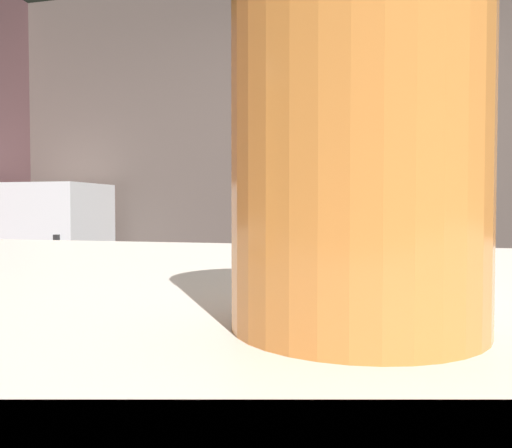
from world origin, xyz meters
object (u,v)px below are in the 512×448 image
object	(u,v)px
bottle_vinegar	(395,186)
bottle_soy	(339,186)
bartender	(352,233)
mixing_bowl	(294,253)
chefs_knife	(439,262)
pint_glass_far	(357,102)
mini_fridge	(56,273)

from	to	relation	value
bottle_vinegar	bottle_soy	size ratio (longest dim) A/B	0.99
bartender	bottle_soy	size ratio (longest dim) A/B	7.10
mixing_bowl	chefs_knife	size ratio (longest dim) A/B	0.85
mixing_bowl	pint_glass_far	bearing A→B (deg)	-79.96
chefs_knife	bottle_soy	bearing A→B (deg)	94.26
chefs_knife	bottle_vinegar	bearing A→B (deg)	80.62
pint_glass_far	bottle_soy	xyz separation A→B (m)	(-0.23, 3.07, 0.10)
bartender	mixing_bowl	world-z (taller)	bartender
bottle_vinegar	pint_glass_far	bearing A→B (deg)	-92.01
mini_fridge	bartender	xyz separation A→B (m)	(2.12, -1.61, 0.39)
bartender	pint_glass_far	world-z (taller)	bartender
bartender	chefs_knife	world-z (taller)	bartender
bartender	mini_fridge	bearing A→B (deg)	54.88
mini_fridge	bottle_soy	bearing A→B (deg)	5.51
chefs_knife	bottle_vinegar	xyz separation A→B (m)	(-0.11, 1.43, 0.32)
mixing_bowl	bartender	bearing A→B (deg)	-57.74
mini_fridge	mixing_bowl	world-z (taller)	mini_fridge
pint_glass_far	bottle_soy	size ratio (longest dim) A/B	0.59
bartender	bottle_vinegar	world-z (taller)	bartender
bartender	mixing_bowl	distance (m)	0.43
bottle_vinegar	bartender	bearing A→B (deg)	-95.42
mini_fridge	pint_glass_far	xyz separation A→B (m)	(2.19, -2.88, 0.49)
chefs_knife	bartender	bearing A→B (deg)	-138.23
bottle_vinegar	bottle_soy	xyz separation A→B (m)	(-0.34, -0.03, 0.00)
bartender	bottle_vinegar	bearing A→B (deg)	-3.36
chefs_knife	pint_glass_far	distance (m)	1.70
chefs_knife	mixing_bowl	bearing A→B (deg)	172.53
chefs_knife	bottle_soy	world-z (taller)	bottle_soy
chefs_knife	pint_glass_far	bearing A→B (deg)	-110.96
pint_glass_far	bottle_vinegar	xyz separation A→B (m)	(0.11, 3.10, 0.10)
bottle_vinegar	chefs_knife	bearing A→B (deg)	-85.73
mini_fridge	bottle_soy	xyz separation A→B (m)	(1.95, 0.19, 0.59)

